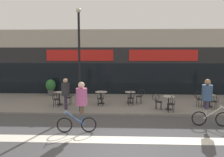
{
  "coord_description": "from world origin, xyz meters",
  "views": [
    {
      "loc": [
        -0.02,
        -6.72,
        3.3
      ],
      "look_at": [
        -0.57,
        6.7,
        1.72
      ],
      "focal_mm": 35.0,
      "sensor_mm": 36.0,
      "label": 1
    }
  ],
  "objects_px": {
    "cafe_chair_1_near": "(100,98)",
    "cafe_chair_4_side": "(199,98)",
    "bistro_table_0": "(59,96)",
    "bistro_table_3": "(169,100)",
    "cyclist_1": "(81,103)",
    "cafe_chair_0_side": "(69,96)",
    "cafe_chair_3_side": "(157,100)",
    "cafe_chair_4_near": "(214,100)",
    "cafe_chair_0_near": "(56,98)",
    "cafe_chair_2_side": "(140,95)",
    "cyclist_0": "(208,98)",
    "planter_pot": "(51,86)",
    "pedestrian_far_end": "(66,91)",
    "cafe_chair_2_near": "(131,97)",
    "cafe_chair_3_near": "(171,103)",
    "bistro_table_1": "(101,95)",
    "lamp_post": "(79,53)",
    "bistro_table_2": "(130,95)",
    "bistro_table_4": "(210,98)"
  },
  "relations": [
    {
      "from": "cafe_chair_1_near",
      "to": "cyclist_0",
      "type": "xyz_separation_m",
      "value": [
        5.14,
        -3.05,
        0.63
      ]
    },
    {
      "from": "cafe_chair_3_side",
      "to": "lamp_post",
      "type": "height_order",
      "value": "lamp_post"
    },
    {
      "from": "cafe_chair_0_near",
      "to": "cafe_chair_2_near",
      "type": "relative_size",
      "value": 1.0
    },
    {
      "from": "cafe_chair_2_near",
      "to": "cafe_chair_3_near",
      "type": "xyz_separation_m",
      "value": [
        2.09,
        -1.5,
        0.0
      ]
    },
    {
      "from": "bistro_table_3",
      "to": "cafe_chair_4_near",
      "type": "relative_size",
      "value": 0.84
    },
    {
      "from": "cafe_chair_4_side",
      "to": "lamp_post",
      "type": "bearing_deg",
      "value": -171.93
    },
    {
      "from": "cafe_chair_0_side",
      "to": "cafe_chair_1_near",
      "type": "bearing_deg",
      "value": 174.55
    },
    {
      "from": "cafe_chair_0_side",
      "to": "pedestrian_far_end",
      "type": "bearing_deg",
      "value": 96.93
    },
    {
      "from": "bistro_table_0",
      "to": "bistro_table_3",
      "type": "xyz_separation_m",
      "value": [
        6.5,
        -0.94,
        -0.01
      ]
    },
    {
      "from": "cafe_chair_0_side",
      "to": "cyclist_1",
      "type": "height_order",
      "value": "cyclist_1"
    },
    {
      "from": "cafe_chair_2_near",
      "to": "lamp_post",
      "type": "bearing_deg",
      "value": 109.67
    },
    {
      "from": "bistro_table_3",
      "to": "cafe_chair_0_near",
      "type": "distance_m",
      "value": 6.52
    },
    {
      "from": "cafe_chair_1_near",
      "to": "cafe_chair_4_side",
      "type": "bearing_deg",
      "value": -92.46
    },
    {
      "from": "bistro_table_2",
      "to": "cafe_chair_1_near",
      "type": "relative_size",
      "value": 0.8
    },
    {
      "from": "cafe_chair_4_near",
      "to": "lamp_post",
      "type": "height_order",
      "value": "lamp_post"
    },
    {
      "from": "bistro_table_3",
      "to": "cyclist_1",
      "type": "distance_m",
      "value": 5.59
    },
    {
      "from": "bistro_table_2",
      "to": "cafe_chair_2_side",
      "type": "bearing_deg",
      "value": -0.28
    },
    {
      "from": "planter_pot",
      "to": "pedestrian_far_end",
      "type": "xyz_separation_m",
      "value": [
        2.16,
        -4.01,
        0.37
      ]
    },
    {
      "from": "bistro_table_2",
      "to": "cafe_chair_0_near",
      "type": "height_order",
      "value": "cafe_chair_0_near"
    },
    {
      "from": "bistro_table_0",
      "to": "bistro_table_1",
      "type": "distance_m",
      "value": 2.6
    },
    {
      "from": "planter_pot",
      "to": "bistro_table_3",
      "type": "bearing_deg",
      "value": -25.53
    },
    {
      "from": "cafe_chair_1_near",
      "to": "pedestrian_far_end",
      "type": "height_order",
      "value": "pedestrian_far_end"
    },
    {
      "from": "cafe_chair_1_near",
      "to": "cafe_chair_4_side",
      "type": "distance_m",
      "value": 5.87
    },
    {
      "from": "bistro_table_0",
      "to": "cafe_chair_3_side",
      "type": "distance_m",
      "value": 5.95
    },
    {
      "from": "cafe_chair_2_side",
      "to": "cafe_chair_3_near",
      "type": "xyz_separation_m",
      "value": [
        1.47,
        -2.12,
        0.0
      ]
    },
    {
      "from": "bistro_table_3",
      "to": "pedestrian_far_end",
      "type": "distance_m",
      "value": 5.83
    },
    {
      "from": "cafe_chair_3_near",
      "to": "cafe_chair_3_side",
      "type": "xyz_separation_m",
      "value": [
        -0.63,
        0.63,
        0.0
      ]
    },
    {
      "from": "cafe_chair_0_side",
      "to": "cafe_chair_3_side",
      "type": "relative_size",
      "value": 1.0
    },
    {
      "from": "bistro_table_4",
      "to": "planter_pot",
      "type": "relative_size",
      "value": 0.61
    },
    {
      "from": "bistro_table_1",
      "to": "bistro_table_2",
      "type": "xyz_separation_m",
      "value": [
        1.83,
        0.24,
        -0.03
      ]
    },
    {
      "from": "cafe_chair_3_near",
      "to": "cafe_chair_4_near",
      "type": "relative_size",
      "value": 1.0
    },
    {
      "from": "bistro_table_1",
      "to": "bistro_table_3",
      "type": "xyz_separation_m",
      "value": [
        3.92,
        -1.26,
        -0.01
      ]
    },
    {
      "from": "cafe_chair_2_side",
      "to": "cyclist_0",
      "type": "xyz_separation_m",
      "value": [
        2.69,
        -3.91,
        0.63
      ]
    },
    {
      "from": "cafe_chair_4_side",
      "to": "cyclist_1",
      "type": "bearing_deg",
      "value": -148.9
    },
    {
      "from": "bistro_table_2",
      "to": "bistro_table_4",
      "type": "height_order",
      "value": "bistro_table_4"
    },
    {
      "from": "cafe_chair_3_side",
      "to": "cafe_chair_0_near",
      "type": "bearing_deg",
      "value": 178.04
    },
    {
      "from": "cafe_chair_1_near",
      "to": "bistro_table_4",
      "type": "bearing_deg",
      "value": -92.51
    },
    {
      "from": "bistro_table_2",
      "to": "cyclist_1",
      "type": "height_order",
      "value": "cyclist_1"
    },
    {
      "from": "bistro_table_4",
      "to": "cafe_chair_1_near",
      "type": "height_order",
      "value": "cafe_chair_1_near"
    },
    {
      "from": "cyclist_0",
      "to": "cyclist_1",
      "type": "relative_size",
      "value": 1.01
    },
    {
      "from": "cafe_chair_4_side",
      "to": "cyclist_1",
      "type": "relative_size",
      "value": 0.42
    },
    {
      "from": "cafe_chair_1_near",
      "to": "planter_pot",
      "type": "xyz_separation_m",
      "value": [
        -4.05,
        3.17,
        0.16
      ]
    },
    {
      "from": "cafe_chair_0_side",
      "to": "cafe_chair_3_near",
      "type": "xyz_separation_m",
      "value": [
        5.88,
        -1.56,
        0.0
      ]
    },
    {
      "from": "cafe_chair_4_side",
      "to": "planter_pot",
      "type": "bearing_deg",
      "value": 160.31
    },
    {
      "from": "cafe_chair_2_near",
      "to": "cafe_chair_3_near",
      "type": "relative_size",
      "value": 1.0
    },
    {
      "from": "cafe_chair_2_side",
      "to": "cafe_chair_4_near",
      "type": "bearing_deg",
      "value": 163.23
    },
    {
      "from": "cafe_chair_3_side",
      "to": "cafe_chair_4_near",
      "type": "bearing_deg",
      "value": 2.8
    },
    {
      "from": "bistro_table_2",
      "to": "cafe_chair_2_side",
      "type": "xyz_separation_m",
      "value": [
        0.63,
        -0.0,
        0.0
      ]
    },
    {
      "from": "pedestrian_far_end",
      "to": "bistro_table_0",
      "type": "bearing_deg",
      "value": -69.18
    },
    {
      "from": "cafe_chair_0_near",
      "to": "cafe_chair_2_near",
      "type": "height_order",
      "value": "same"
    }
  ]
}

